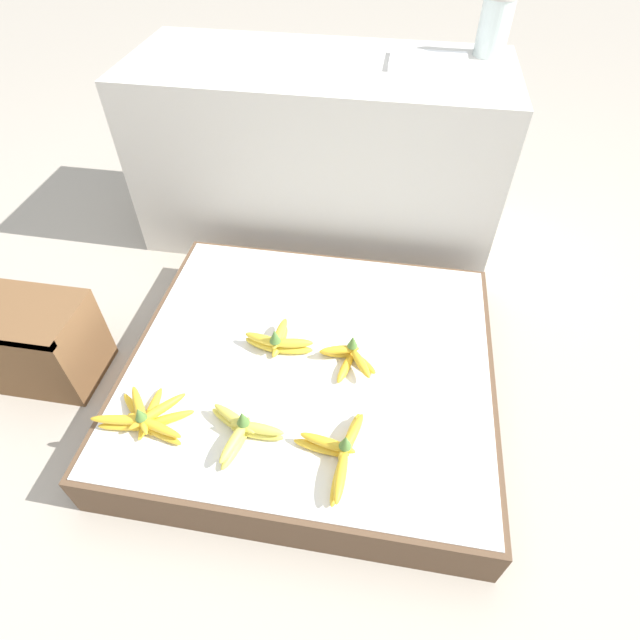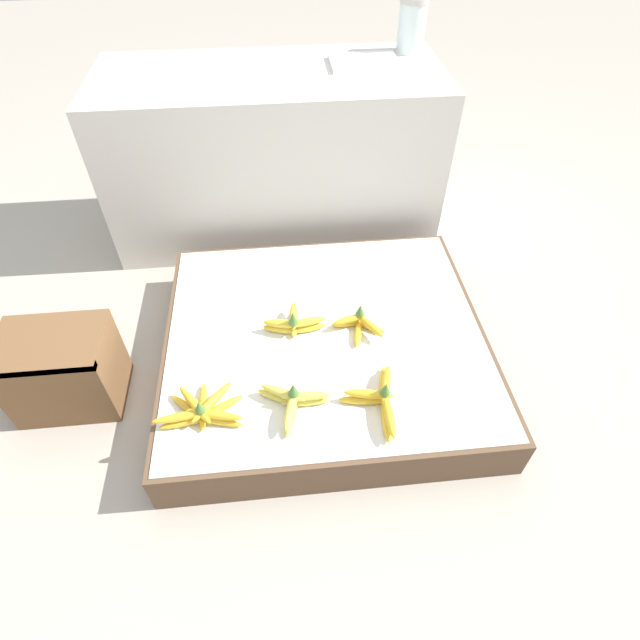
{
  "view_description": "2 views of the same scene",
  "coord_description": "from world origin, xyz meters",
  "px_view_note": "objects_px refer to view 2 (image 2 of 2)",
  "views": [
    {
      "loc": [
        0.18,
        -0.93,
        1.3
      ],
      "look_at": [
        0.0,
        0.14,
        0.18
      ],
      "focal_mm": 28.0,
      "sensor_mm": 36.0,
      "label": 1
    },
    {
      "loc": [
        -0.13,
        -1.13,
        1.39
      ],
      "look_at": [
        -0.01,
        0.03,
        0.19
      ],
      "focal_mm": 28.0,
      "sensor_mm": 36.0,
      "label": 2
    }
  ],
  "objects_px": {
    "banana_bunch_front_left": "(202,411)",
    "foam_tray_white": "(364,62)",
    "banana_bunch_middle_midleft": "(294,323)",
    "banana_bunch_middle_midright": "(359,324)",
    "wooden_crate": "(64,370)",
    "glass_jar": "(412,25)",
    "banana_bunch_front_midright": "(380,399)",
    "banana_bunch_front_midleft": "(293,401)"
  },
  "relations": [
    {
      "from": "banana_bunch_front_left",
      "to": "foam_tray_white",
      "type": "bearing_deg",
      "value": 62.32
    },
    {
      "from": "banana_bunch_middle_midleft",
      "to": "banana_bunch_middle_midright",
      "type": "xyz_separation_m",
      "value": [
        0.22,
        -0.02,
        -0.0
      ]
    },
    {
      "from": "wooden_crate",
      "to": "glass_jar",
      "type": "distance_m",
      "value": 1.82
    },
    {
      "from": "banana_bunch_middle_midleft",
      "to": "glass_jar",
      "type": "relative_size",
      "value": 1.1
    },
    {
      "from": "banana_bunch_front_midright",
      "to": "foam_tray_white",
      "type": "distance_m",
      "value": 1.33
    },
    {
      "from": "banana_bunch_middle_midleft",
      "to": "banana_bunch_middle_midright",
      "type": "height_order",
      "value": "banana_bunch_middle_midleft"
    },
    {
      "from": "banana_bunch_front_midright",
      "to": "wooden_crate",
      "type": "bearing_deg",
      "value": 166.08
    },
    {
      "from": "wooden_crate",
      "to": "banana_bunch_middle_midright",
      "type": "bearing_deg",
      "value": 3.92
    },
    {
      "from": "glass_jar",
      "to": "foam_tray_white",
      "type": "xyz_separation_m",
      "value": [
        -0.21,
        -0.12,
        -0.09
      ]
    },
    {
      "from": "glass_jar",
      "to": "banana_bunch_front_left",
      "type": "bearing_deg",
      "value": -122.24
    },
    {
      "from": "wooden_crate",
      "to": "foam_tray_white",
      "type": "xyz_separation_m",
      "value": [
        1.09,
        0.98,
        0.55
      ]
    },
    {
      "from": "foam_tray_white",
      "to": "banana_bunch_front_midleft",
      "type": "bearing_deg",
      "value": -107.25
    },
    {
      "from": "banana_bunch_front_midright",
      "to": "banana_bunch_front_left",
      "type": "bearing_deg",
      "value": 178.52
    },
    {
      "from": "banana_bunch_front_midleft",
      "to": "banana_bunch_middle_midright",
      "type": "xyz_separation_m",
      "value": [
        0.24,
        0.29,
        -0.0
      ]
    },
    {
      "from": "banana_bunch_front_left",
      "to": "banana_bunch_front_midleft",
      "type": "relative_size",
      "value": 1.18
    },
    {
      "from": "foam_tray_white",
      "to": "banana_bunch_front_midright",
      "type": "bearing_deg",
      "value": -95.66
    },
    {
      "from": "banana_bunch_middle_midleft",
      "to": "banana_bunch_middle_midright",
      "type": "relative_size",
      "value": 1.19
    },
    {
      "from": "banana_bunch_front_left",
      "to": "banana_bunch_middle_midright",
      "type": "height_order",
      "value": "banana_bunch_middle_midright"
    },
    {
      "from": "foam_tray_white",
      "to": "wooden_crate",
      "type": "bearing_deg",
      "value": -137.9
    },
    {
      "from": "glass_jar",
      "to": "banana_bunch_middle_midright",
      "type": "bearing_deg",
      "value": -108.08
    },
    {
      "from": "banana_bunch_front_left",
      "to": "banana_bunch_front_midleft",
      "type": "bearing_deg",
      "value": 1.1
    },
    {
      "from": "banana_bunch_middle_midleft",
      "to": "foam_tray_white",
      "type": "relative_size",
      "value": 0.82
    },
    {
      "from": "banana_bunch_front_left",
      "to": "foam_tray_white",
      "type": "distance_m",
      "value": 1.46
    },
    {
      "from": "banana_bunch_front_left",
      "to": "banana_bunch_front_midright",
      "type": "relative_size",
      "value": 0.95
    },
    {
      "from": "banana_bunch_front_midright",
      "to": "foam_tray_white",
      "type": "relative_size",
      "value": 1.03
    },
    {
      "from": "banana_bunch_front_midright",
      "to": "glass_jar",
      "type": "height_order",
      "value": "glass_jar"
    },
    {
      "from": "banana_bunch_middle_midleft",
      "to": "glass_jar",
      "type": "bearing_deg",
      "value": 61.39
    },
    {
      "from": "banana_bunch_front_left",
      "to": "glass_jar",
      "type": "relative_size",
      "value": 1.31
    },
    {
      "from": "banana_bunch_front_left",
      "to": "banana_bunch_front_midleft",
      "type": "distance_m",
      "value": 0.26
    },
    {
      "from": "banana_bunch_middle_midleft",
      "to": "foam_tray_white",
      "type": "distance_m",
      "value": 1.09
    },
    {
      "from": "banana_bunch_middle_midleft",
      "to": "banana_bunch_front_midleft",
      "type": "bearing_deg",
      "value": -94.59
    },
    {
      "from": "banana_bunch_middle_midright",
      "to": "glass_jar",
      "type": "height_order",
      "value": "glass_jar"
    },
    {
      "from": "banana_bunch_middle_midleft",
      "to": "banana_bunch_front_left",
      "type": "bearing_deg",
      "value": -132.2
    },
    {
      "from": "wooden_crate",
      "to": "foam_tray_white",
      "type": "height_order",
      "value": "foam_tray_white"
    },
    {
      "from": "banana_bunch_front_midleft",
      "to": "foam_tray_white",
      "type": "relative_size",
      "value": 0.83
    },
    {
      "from": "wooden_crate",
      "to": "banana_bunch_front_midleft",
      "type": "distance_m",
      "value": 0.75
    },
    {
      "from": "wooden_crate",
      "to": "banana_bunch_front_midleft",
      "type": "relative_size",
      "value": 1.48
    },
    {
      "from": "glass_jar",
      "to": "foam_tray_white",
      "type": "relative_size",
      "value": 0.75
    },
    {
      "from": "banana_bunch_middle_midright",
      "to": "banana_bunch_middle_midleft",
      "type": "bearing_deg",
      "value": 173.96
    },
    {
      "from": "banana_bunch_front_midleft",
      "to": "banana_bunch_front_midright",
      "type": "xyz_separation_m",
      "value": [
        0.25,
        -0.02,
        -0.0
      ]
    },
    {
      "from": "wooden_crate",
      "to": "banana_bunch_front_midleft",
      "type": "bearing_deg",
      "value": -17.22
    },
    {
      "from": "banana_bunch_front_midleft",
      "to": "banana_bunch_middle_midleft",
      "type": "bearing_deg",
      "value": 85.41
    }
  ]
}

